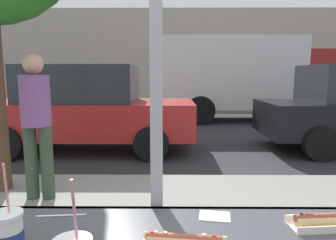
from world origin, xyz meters
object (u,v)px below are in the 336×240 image
(soda_cup_right, at_px, (7,236))
(hotdog_tray_far, at_px, (321,221))
(parked_car_red, at_px, (87,108))
(box_truck, at_px, (246,76))
(pedestrian, at_px, (36,117))

(soda_cup_right, bearing_deg, hotdog_tray_far, 11.62)
(hotdog_tray_far, xyz_separation_m, parked_car_red, (-2.27, 5.25, -0.14))
(soda_cup_right, height_order, box_truck, box_truck)
(hotdog_tray_far, distance_m, pedestrian, 3.07)
(pedestrian, bearing_deg, box_truck, 60.82)
(hotdog_tray_far, height_order, box_truck, box_truck)
(hotdog_tray_far, height_order, pedestrian, pedestrian)
(hotdog_tray_far, bearing_deg, parked_car_red, 113.36)
(hotdog_tray_far, distance_m, box_truck, 9.82)
(soda_cup_right, xyz_separation_m, hotdog_tray_far, (1.03, 0.21, -0.06))
(pedestrian, bearing_deg, hotdog_tray_far, -48.50)
(parked_car_red, height_order, box_truck, box_truck)
(hotdog_tray_far, relative_size, pedestrian, 0.15)
(soda_cup_right, relative_size, hotdog_tray_far, 1.29)
(pedestrian, bearing_deg, soda_cup_right, -68.30)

